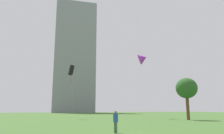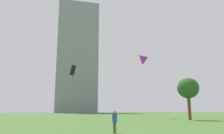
% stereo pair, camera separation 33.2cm
% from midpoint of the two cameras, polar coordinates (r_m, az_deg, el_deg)
% --- Properties ---
extents(person_standing_2, '(0.41, 0.41, 1.83)m').
position_cam_midpoint_polar(person_standing_2, '(18.72, 0.43, -13.60)').
color(person_standing_2, '#3F593F').
rests_on(person_standing_2, ground).
extents(kite_flying_2, '(3.74, 7.31, 16.12)m').
position_cam_midpoint_polar(kite_flying_2, '(55.69, 7.85, 2.20)').
color(kite_flying_2, silver).
rests_on(kite_flying_2, ground).
extents(kite_flying_3, '(1.57, 7.23, 11.75)m').
position_cam_midpoint_polar(kite_flying_3, '(49.87, -10.73, -0.84)').
color(kite_flying_3, silver).
rests_on(kite_flying_3, ground).
extents(park_tree_1, '(4.07, 4.07, 7.94)m').
position_cam_midpoint_polar(park_tree_1, '(44.71, 18.58, -5.32)').
color(park_tree_1, brown).
rests_on(park_tree_1, ground).
extents(distant_highrise_0, '(28.18, 18.93, 72.11)m').
position_cam_midpoint_polar(distant_highrise_0, '(146.28, -9.75, 2.66)').
color(distant_highrise_0, gray).
rests_on(distant_highrise_0, ground).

